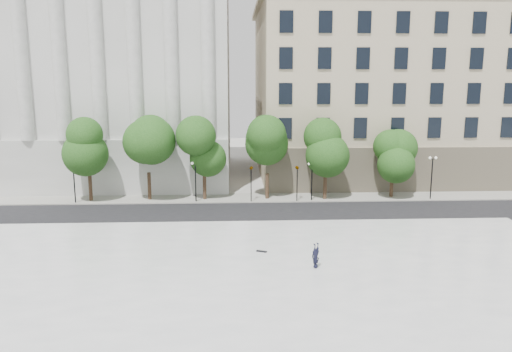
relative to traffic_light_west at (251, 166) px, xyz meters
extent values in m
plane|color=#B0AEA6|center=(-0.27, -22.30, -3.67)|extent=(160.00, 160.00, 0.00)
cube|color=white|center=(-0.27, -19.30, -3.45)|extent=(44.00, 22.00, 0.45)
cube|color=black|center=(-0.27, -4.30, -3.66)|extent=(60.00, 8.00, 0.02)
cube|color=#9D9A91|center=(-0.27, 1.70, -3.61)|extent=(60.00, 4.00, 0.12)
cube|color=silver|center=(-17.27, 16.70, 8.83)|extent=(30.00, 26.00, 25.00)
cube|color=tan|center=(19.73, 16.70, 6.83)|extent=(36.00, 26.00, 21.00)
cylinder|color=black|center=(0.00, 0.00, -1.92)|extent=(0.10, 0.10, 3.50)
imported|color=black|center=(0.00, 0.00, 0.17)|extent=(0.88, 1.70, 0.68)
cylinder|color=black|center=(4.62, 0.00, -1.92)|extent=(0.10, 0.10, 3.50)
imported|color=black|center=(4.62, 0.00, 0.18)|extent=(0.87, 1.77, 0.70)
imported|color=black|center=(3.37, -19.21, -3.00)|extent=(1.40, 1.66, 0.44)
cube|color=black|center=(0.15, -16.05, -3.18)|extent=(0.76, 0.47, 0.08)
cylinder|color=#382619|center=(-16.17, 1.15, -2.23)|extent=(0.36, 0.36, 2.87)
sphere|color=#153C11|center=(-16.17, 1.15, 1.67)|extent=(3.92, 3.92, 3.92)
cylinder|color=#382619|center=(-10.31, 1.32, -2.23)|extent=(0.36, 0.36, 2.89)
sphere|color=#153C11|center=(-10.31, 1.32, 1.70)|extent=(4.59, 4.59, 4.59)
cylinder|color=#382619|center=(-4.71, 1.25, -2.23)|extent=(0.36, 0.36, 2.88)
sphere|color=#153C11|center=(-4.71, 1.25, 1.68)|extent=(3.42, 3.42, 3.42)
cylinder|color=#382619|center=(1.69, 1.22, -2.32)|extent=(0.36, 0.36, 2.71)
sphere|color=#153C11|center=(1.69, 1.22, 1.35)|extent=(3.85, 3.85, 3.85)
cylinder|color=#382619|center=(7.59, 0.78, -2.08)|extent=(0.36, 0.36, 3.19)
sphere|color=#153C11|center=(7.59, 0.78, 2.25)|extent=(4.43, 4.43, 4.43)
cylinder|color=#382619|center=(14.70, 1.47, -2.46)|extent=(0.36, 0.36, 2.42)
sphere|color=#153C11|center=(14.70, 1.47, 0.81)|extent=(4.25, 4.25, 4.25)
cylinder|color=black|center=(-17.48, 0.30, -1.53)|extent=(0.12, 0.12, 4.29)
cube|color=black|center=(-17.48, 0.30, 0.61)|extent=(0.60, 0.06, 0.06)
sphere|color=white|center=(-17.78, 0.30, 0.71)|extent=(0.28, 0.28, 0.28)
sphere|color=white|center=(-17.18, 0.30, 0.71)|extent=(0.28, 0.28, 0.28)
cylinder|color=black|center=(-5.53, 0.30, -1.73)|extent=(0.12, 0.12, 3.89)
cube|color=black|center=(-5.53, 0.30, 0.21)|extent=(0.60, 0.06, 0.06)
sphere|color=white|center=(-5.83, 0.30, 0.31)|extent=(0.28, 0.28, 0.28)
sphere|color=white|center=(-5.23, 0.30, 0.31)|extent=(0.28, 0.28, 0.28)
cylinder|color=black|center=(6.14, 0.30, -1.80)|extent=(0.12, 0.12, 3.75)
cube|color=black|center=(6.14, 0.30, 0.08)|extent=(0.60, 0.06, 0.06)
sphere|color=white|center=(5.84, 0.30, 0.18)|extent=(0.28, 0.28, 0.28)
sphere|color=white|center=(6.44, 0.30, 0.18)|extent=(0.28, 0.28, 0.28)
cylinder|color=black|center=(18.42, 0.30, -1.54)|extent=(0.12, 0.12, 4.26)
cube|color=black|center=(18.42, 0.30, 0.58)|extent=(0.60, 0.06, 0.06)
sphere|color=white|center=(18.12, 0.30, 0.68)|extent=(0.28, 0.28, 0.28)
sphere|color=white|center=(18.72, 0.30, 0.68)|extent=(0.28, 0.28, 0.28)
camera|label=1|loc=(-1.70, -48.65, 8.31)|focal=35.00mm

